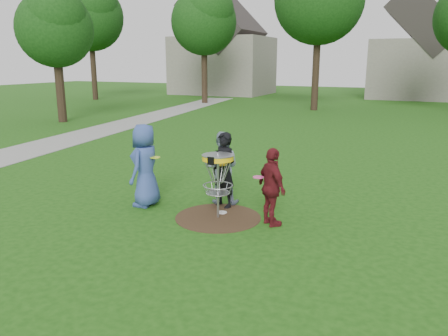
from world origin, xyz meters
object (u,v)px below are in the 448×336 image
at_px(player_black, 224,170).
at_px(player_grey, 222,168).
at_px(player_maroon, 272,187).
at_px(player_blue, 145,165).
at_px(disc_golf_basket, 218,170).

height_order(player_black, player_grey, player_black).
bearing_deg(player_black, player_maroon, -5.36).
relative_size(player_black, player_grey, 1.01).
distance_m(player_blue, player_black, 1.77).
bearing_deg(player_maroon, player_black, 15.45).
distance_m(player_blue, disc_golf_basket, 1.83).
bearing_deg(player_grey, disc_golf_basket, 95.34).
distance_m(player_black, player_maroon, 1.49).
bearing_deg(player_blue, player_grey, 116.64).
bearing_deg(player_black, disc_golf_basket, -54.26).
relative_size(player_blue, player_grey, 1.12).
bearing_deg(disc_golf_basket, player_blue, 177.98).
height_order(player_black, disc_golf_basket, player_black).
height_order(player_blue, player_grey, player_blue).
distance_m(player_blue, player_grey, 1.72).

